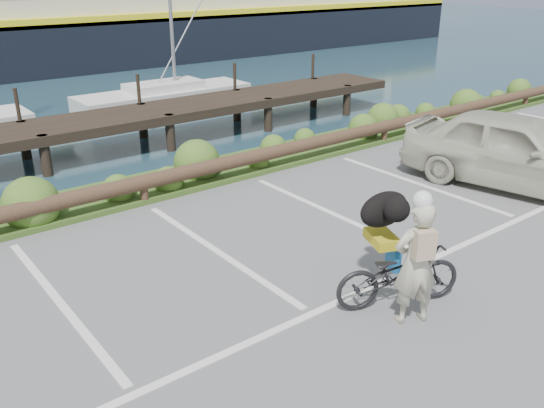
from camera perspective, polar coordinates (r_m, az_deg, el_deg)
The scene contains 7 objects.
ground at distance 8.21m, azimuth 2.10°, elevation -9.64°, with size 72.00×72.00×0.00m, color #59595B.
vegetation_strip at distance 12.30m, azimuth -13.92°, elevation 1.23°, with size 34.00×1.60×0.10m, color #3D5B21.
log_rail at distance 11.72m, azimuth -12.46°, elevation 0.04°, with size 32.00×0.30×0.60m, color #443021, non-canonical shape.
bicycle at distance 8.11m, azimuth 12.41°, elevation -6.76°, with size 0.63×1.80×0.95m, color black.
cyclist at distance 7.61m, azimuth 14.06°, elevation -5.74°, with size 0.62×0.41×1.70m, color #B8B49C.
dog at distance 8.26m, azimuth 11.04°, elevation -0.51°, with size 0.86×0.42×0.50m, color black.
parked_car at distance 13.15m, azimuth 23.03°, elevation 4.89°, with size 1.88×4.68×1.59m, color #B5B49F.
Camera 1 is at (-4.50, -5.31, 4.35)m, focal length 38.00 mm.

